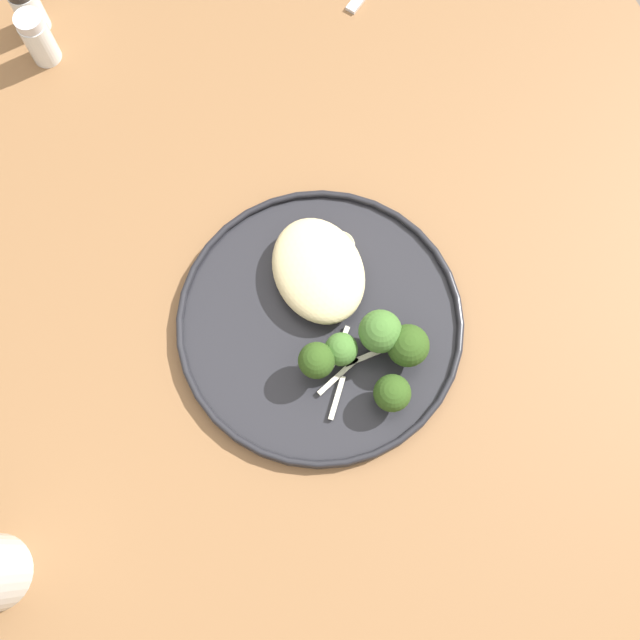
# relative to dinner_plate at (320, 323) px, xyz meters

# --- Properties ---
(ground) EXTENTS (6.00, 6.00, 0.00)m
(ground) POSITION_rel_dinner_plate_xyz_m (0.02, 0.01, -0.75)
(ground) COLOR #665B51
(wooden_dining_table) EXTENTS (1.40, 1.00, 0.74)m
(wooden_dining_table) POSITION_rel_dinner_plate_xyz_m (0.02, 0.01, -0.09)
(wooden_dining_table) COLOR brown
(wooden_dining_table) RESTS_ON ground
(dinner_plate) EXTENTS (0.29, 0.29, 0.02)m
(dinner_plate) POSITION_rel_dinner_plate_xyz_m (0.00, 0.00, 0.00)
(dinner_plate) COLOR #232328
(dinner_plate) RESTS_ON wooden_dining_table
(noodle_bed) EXTENTS (0.12, 0.09, 0.04)m
(noodle_bed) POSITION_rel_dinner_plate_xyz_m (0.05, -0.02, 0.02)
(noodle_bed) COLOR beige
(noodle_bed) RESTS_ON dinner_plate
(seared_scallop_large_seared) EXTENTS (0.03, 0.03, 0.02)m
(seared_scallop_large_seared) POSITION_rel_dinner_plate_xyz_m (0.04, -0.01, 0.01)
(seared_scallop_large_seared) COLOR #DBB77A
(seared_scallop_large_seared) RESTS_ON dinner_plate
(seared_scallop_on_noodles) EXTENTS (0.03, 0.03, 0.01)m
(seared_scallop_on_noodles) POSITION_rel_dinner_plate_xyz_m (0.07, 0.00, 0.01)
(seared_scallop_on_noodles) COLOR #E5C689
(seared_scallop_on_noodles) RESTS_ON dinner_plate
(seared_scallop_front_small) EXTENTS (0.03, 0.03, 0.02)m
(seared_scallop_front_small) POSITION_rel_dinner_plate_xyz_m (0.06, -0.05, 0.01)
(seared_scallop_front_small) COLOR beige
(seared_scallop_front_small) RESTS_ON dinner_plate
(seared_scallop_left_edge) EXTENTS (0.03, 0.03, 0.02)m
(seared_scallop_left_edge) POSITION_rel_dinner_plate_xyz_m (0.06, -0.02, 0.01)
(seared_scallop_left_edge) COLOR #E5C689
(seared_scallop_left_edge) RESTS_ON dinner_plate
(broccoli_floret_near_rim) EXTENTS (0.03, 0.03, 0.05)m
(broccoli_floret_near_rim) POSITION_rel_dinner_plate_xyz_m (-0.04, -0.01, 0.03)
(broccoli_floret_near_rim) COLOR #7A994C
(broccoli_floret_near_rim) RESTS_ON dinner_plate
(broccoli_floret_front_edge) EXTENTS (0.04, 0.04, 0.05)m
(broccoli_floret_front_edge) POSITION_rel_dinner_plate_xyz_m (-0.04, 0.02, 0.04)
(broccoli_floret_front_edge) COLOR #89A356
(broccoli_floret_front_edge) RESTS_ON dinner_plate
(broccoli_floret_split_head) EXTENTS (0.04, 0.04, 0.05)m
(broccoli_floret_split_head) POSITION_rel_dinner_plate_xyz_m (-0.06, -0.07, 0.03)
(broccoli_floret_split_head) COLOR #7A994C
(broccoli_floret_split_head) RESTS_ON dinner_plate
(broccoli_floret_beside_noodles) EXTENTS (0.04, 0.04, 0.05)m
(broccoli_floret_beside_noodles) POSITION_rel_dinner_plate_xyz_m (-0.10, -0.04, 0.03)
(broccoli_floret_beside_noodles) COLOR #89A356
(broccoli_floret_beside_noodles) RESTS_ON dinner_plate
(broccoli_floret_rear_charred) EXTENTS (0.04, 0.04, 0.06)m
(broccoli_floret_rear_charred) POSITION_rel_dinner_plate_xyz_m (-0.04, -0.05, 0.04)
(broccoli_floret_rear_charred) COLOR #7A994C
(broccoli_floret_rear_charred) RESTS_ON dinner_plate
(onion_sliver_curled_piece) EXTENTS (0.04, 0.03, 0.00)m
(onion_sliver_curled_piece) POSITION_rel_dinner_plate_xyz_m (-0.08, 0.01, 0.01)
(onion_sliver_curled_piece) COLOR silver
(onion_sliver_curled_piece) RESTS_ON dinner_plate
(onion_sliver_short_strip) EXTENTS (0.04, 0.03, 0.00)m
(onion_sliver_short_strip) POSITION_rel_dinner_plate_xyz_m (-0.03, -0.01, 0.01)
(onion_sliver_short_strip) COLOR silver
(onion_sliver_short_strip) RESTS_ON dinner_plate
(onion_sliver_long_sliver) EXTENTS (0.01, 0.05, 0.00)m
(onion_sliver_long_sliver) POSITION_rel_dinner_plate_xyz_m (-0.05, -0.03, 0.01)
(onion_sliver_long_sliver) COLOR silver
(onion_sliver_long_sliver) RESTS_ON dinner_plate
(onion_sliver_pale_crescent) EXTENTS (0.02, 0.05, 0.00)m
(onion_sliver_pale_crescent) POSITION_rel_dinner_plate_xyz_m (-0.06, 0.00, 0.01)
(onion_sliver_pale_crescent) COLOR silver
(onion_sliver_pale_crescent) RESTS_ON dinner_plate
(salt_shaker) EXTENTS (0.03, 0.03, 0.07)m
(salt_shaker) POSITION_rel_dinner_plate_xyz_m (0.41, 0.17, 0.02)
(salt_shaker) COLOR white
(salt_shaker) RESTS_ON wooden_dining_table
(pepper_shaker) EXTENTS (0.03, 0.03, 0.07)m
(pepper_shaker) POSITION_rel_dinner_plate_xyz_m (0.45, 0.17, 0.02)
(pepper_shaker) COLOR white
(pepper_shaker) RESTS_ON wooden_dining_table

